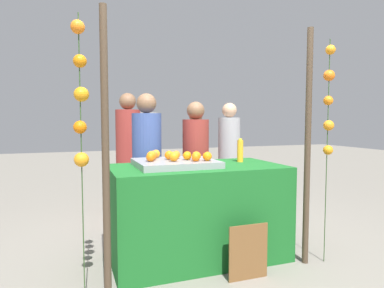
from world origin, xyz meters
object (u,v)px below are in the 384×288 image
(orange_0, at_px, (207,156))
(chalkboard_sign, at_px, (248,253))
(stall_counter, at_px, (197,211))
(vendor_left, at_px, (147,171))
(vendor_right, at_px, (196,172))
(juice_bottle, at_px, (240,151))
(orange_1, at_px, (174,157))

(orange_0, height_order, chalkboard_sign, orange_0)
(stall_counter, xyz_separation_m, chalkboard_sign, (0.23, -0.58, -0.22))
(vendor_left, distance_m, vendor_right, 0.60)
(orange_0, height_order, juice_bottle, juice_bottle)
(juice_bottle, bearing_deg, stall_counter, -167.32)
(stall_counter, relative_size, vendor_right, 1.06)
(orange_1, bearing_deg, stall_counter, 15.07)
(stall_counter, bearing_deg, vendor_right, 70.70)
(orange_0, height_order, orange_1, orange_1)
(chalkboard_sign, xyz_separation_m, vendor_right, (0.02, 1.31, 0.50))
(juice_bottle, bearing_deg, vendor_left, 146.33)
(chalkboard_sign, height_order, vendor_left, vendor_left)
(stall_counter, bearing_deg, vendor_left, 116.11)
(chalkboard_sign, bearing_deg, juice_bottle, 67.38)
(orange_0, height_order, vendor_left, vendor_left)
(stall_counter, height_order, juice_bottle, juice_bottle)
(stall_counter, height_order, orange_1, orange_1)
(orange_0, distance_m, juice_bottle, 0.54)
(orange_0, bearing_deg, vendor_left, 115.18)
(stall_counter, bearing_deg, orange_1, -164.93)
(orange_0, distance_m, vendor_left, 0.95)
(orange_1, relative_size, juice_bottle, 0.36)
(orange_1, xyz_separation_m, vendor_right, (0.51, 0.79, -0.28))
(orange_0, bearing_deg, vendor_right, 76.61)
(juice_bottle, height_order, vendor_left, vendor_left)
(juice_bottle, bearing_deg, orange_0, -152.17)
(chalkboard_sign, relative_size, vendor_left, 0.29)
(juice_bottle, relative_size, vendor_left, 0.15)
(vendor_left, bearing_deg, orange_0, -64.82)
(vendor_right, bearing_deg, juice_bottle, -65.45)
(vendor_right, bearing_deg, orange_0, -103.39)
(chalkboard_sign, bearing_deg, vendor_right, 89.21)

